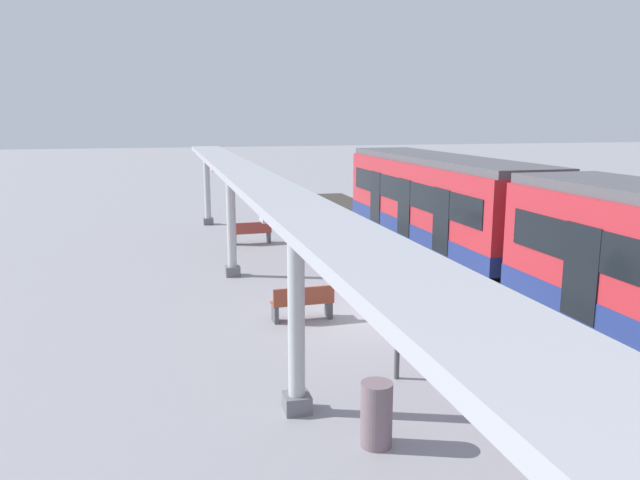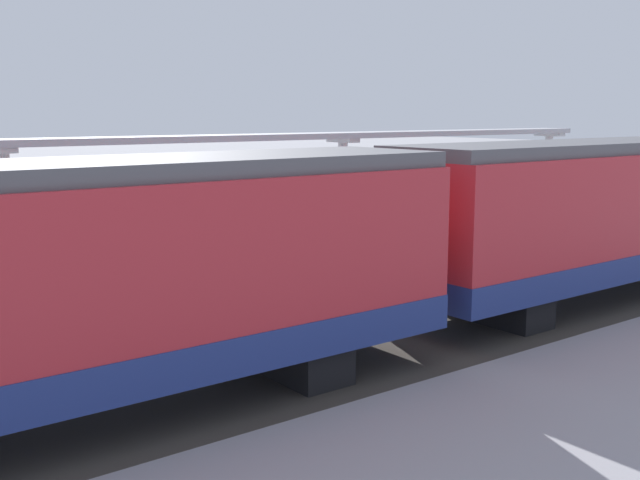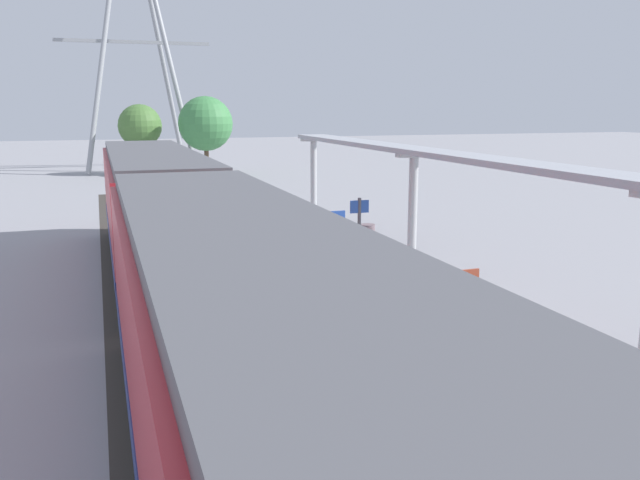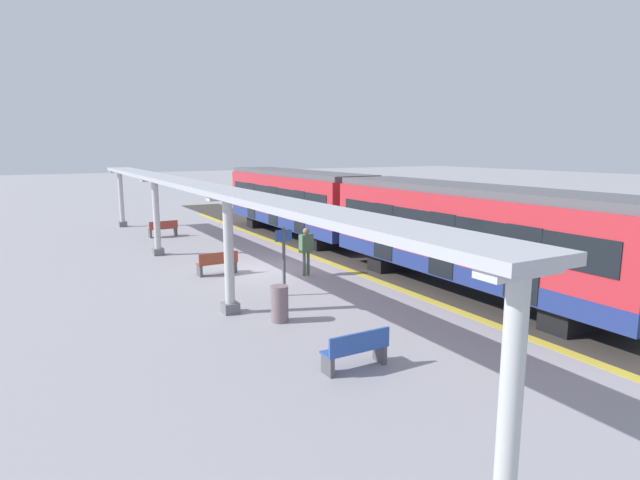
{
  "view_description": "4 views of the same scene",
  "coord_description": "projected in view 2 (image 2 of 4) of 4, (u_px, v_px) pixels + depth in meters",
  "views": [
    {
      "loc": [
        4.81,
        14.1,
        4.86
      ],
      "look_at": [
        1.18,
        -0.1,
        1.96
      ],
      "focal_mm": 35.24,
      "sensor_mm": 36.0,
      "label": 1
    },
    {
      "loc": [
        -14.4,
        9.15,
        4.08
      ],
      "look_at": [
        -0.26,
        -1.68,
        1.11
      ],
      "focal_mm": 42.97,
      "sensor_mm": 36.0,
      "label": 2
    },
    {
      "loc": [
        -6.29,
        -13.56,
        4.75
      ],
      "look_at": [
        -0.89,
        2.59,
        1.3
      ],
      "focal_mm": 37.09,
      "sensor_mm": 36.0,
      "label": 3
    },
    {
      "loc": [
        7.52,
        18.33,
        4.66
      ],
      "look_at": [
        -0.64,
        3.71,
        1.7
      ],
      "focal_mm": 29.28,
      "sensor_mm": 36.0,
      "label": 4
    }
  ],
  "objects": [
    {
      "name": "train_far_carriage",
      "position": [
        35.0,
        295.0,
        9.58
      ],
      "size": [
        2.65,
        12.19,
        3.48
      ],
      "color": "#BA2831",
      "rests_on": "ground"
    },
    {
      "name": "canopy_pillar_nearest",
      "position": [
        547.0,
        178.0,
        28.03
      ],
      "size": [
        1.1,
        0.44,
        3.36
      ],
      "color": "slate",
      "rests_on": "ground"
    },
    {
      "name": "trackbed",
      "position": [
        400.0,
        344.0,
        13.67
      ],
      "size": [
        3.2,
        48.73,
        0.01
      ],
      "primitive_type": "cube",
      "color": "#38332D",
      "rests_on": "ground"
    },
    {
      "name": "canopy_pillar_second",
      "position": [
        343.0,
        195.0,
        22.23
      ],
      "size": [
        1.1,
        0.44,
        3.36
      ],
      "color": "slate",
      "rests_on": "ground"
    },
    {
      "name": "tactile_edge_strip",
      "position": [
        338.0,
        322.0,
        15.06
      ],
      "size": [
        0.36,
        36.73,
        0.01
      ],
      "primitive_type": "cube",
      "color": "gold",
      "rests_on": "ground"
    },
    {
      "name": "platform_info_sign",
      "position": [
        82.0,
        250.0,
        15.52
      ],
      "size": [
        0.56,
        0.1,
        2.2
      ],
      "color": "#4C4C51",
      "rests_on": "ground"
    },
    {
      "name": "train_near_carriage",
      "position": [
        610.0,
        214.0,
        17.24
      ],
      "size": [
        2.65,
        12.19,
        3.48
      ],
      "color": "#BA2831",
      "rests_on": "ground"
    },
    {
      "name": "canopy_pillar_third",
      "position": [
        7.0,
        224.0,
        16.59
      ],
      "size": [
        1.1,
        0.44,
        3.36
      ],
      "color": "slate",
      "rests_on": "ground"
    },
    {
      "name": "canopy_beam",
      "position": [
        194.0,
        139.0,
        19.06
      ],
      "size": [
        1.2,
        29.74,
        0.16
      ],
      "primitive_type": "cube",
      "color": "#A8AAB2",
      "rests_on": "canopy_pillar_nearest"
    },
    {
      "name": "bench_mid_platform",
      "position": [
        485.0,
        229.0,
        24.28
      ],
      "size": [
        1.52,
        0.52,
        0.86
      ],
      "color": "#9E3930",
      "rests_on": "ground"
    },
    {
      "name": "passenger_waiting_near_edge",
      "position": [
        216.0,
        263.0,
        15.32
      ],
      "size": [
        0.54,
        0.31,
        1.78
      ],
      "color": "#485C4A",
      "rests_on": "ground"
    },
    {
      "name": "bench_far_end",
      "position": [
        221.0,
        264.0,
        18.67
      ],
      "size": [
        1.51,
        0.49,
        0.86
      ],
      "color": "brown",
      "rests_on": "ground"
    },
    {
      "name": "ground_plane",
      "position": [
        255.0,
        294.0,
        17.44
      ],
      "size": [
        176.0,
        176.0,
        0.0
      ],
      "primitive_type": "plane",
      "color": "gray"
    }
  ]
}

